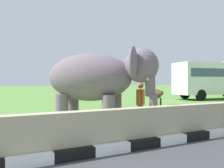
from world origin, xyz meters
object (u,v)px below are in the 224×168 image
(person_handler, at_px, (141,102))
(bus_white, at_px, (215,78))
(elephant, at_px, (99,78))
(cow_near, at_px, (156,94))

(person_handler, relative_size, bus_white, 0.19)
(elephant, distance_m, person_handler, 1.79)
(cow_near, bearing_deg, elephant, -143.05)
(person_handler, relative_size, cow_near, 0.86)
(person_handler, bearing_deg, elephant, 166.18)
(elephant, height_order, cow_near, elephant)
(elephant, xyz_separation_m, person_handler, (1.51, -0.37, -0.88))
(cow_near, bearing_deg, bus_white, 18.99)
(bus_white, relative_size, cow_near, 4.46)
(bus_white, bearing_deg, cow_near, -161.01)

